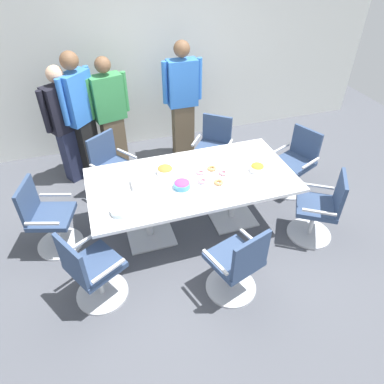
# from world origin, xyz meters

# --- Properties ---
(ground_plane) EXTENTS (10.00, 10.00, 0.01)m
(ground_plane) POSITION_xyz_m (0.00, 0.00, -0.01)
(ground_plane) COLOR #4C4F56
(back_wall) EXTENTS (8.00, 0.10, 2.80)m
(back_wall) POSITION_xyz_m (0.00, 2.40, 1.40)
(back_wall) COLOR silver
(back_wall) RESTS_ON ground
(conference_table) EXTENTS (2.40, 1.20, 0.75)m
(conference_table) POSITION_xyz_m (0.00, 0.00, 0.63)
(conference_table) COLOR white
(conference_table) RESTS_ON ground
(office_chair_0) EXTENTS (0.68, 0.68, 0.91)m
(office_chair_0) POSITION_xyz_m (0.12, -1.10, 0.41)
(office_chair_0) COLOR silver
(office_chair_0) RESTS_ON ground
(office_chair_1) EXTENTS (0.74, 0.74, 0.91)m
(office_chair_1) POSITION_xyz_m (1.40, -0.63, 0.41)
(office_chair_1) COLOR silver
(office_chair_1) RESTS_ON ground
(office_chair_2) EXTENTS (0.71, 0.71, 0.91)m
(office_chair_2) POSITION_xyz_m (1.63, 0.32, 0.41)
(office_chair_2) COLOR silver
(office_chair_2) RESTS_ON ground
(office_chair_3) EXTENTS (0.76, 0.76, 0.91)m
(office_chair_3) POSITION_xyz_m (0.66, 1.01, 0.41)
(office_chair_3) COLOR silver
(office_chair_3) RESTS_ON ground
(office_chair_4) EXTENTS (0.75, 0.75, 0.91)m
(office_chair_4) POSITION_xyz_m (-0.84, 0.96, 0.41)
(office_chair_4) COLOR silver
(office_chair_4) RESTS_ON ground
(office_chair_5) EXTENTS (0.68, 0.68, 0.91)m
(office_chair_5) POSITION_xyz_m (-1.68, 0.19, 0.41)
(office_chair_5) COLOR silver
(office_chair_5) RESTS_ON ground
(office_chair_6) EXTENTS (0.74, 0.74, 0.91)m
(office_chair_6) POSITION_xyz_m (-1.27, -0.73, 0.41)
(office_chair_6) COLOR silver
(office_chair_6) RESTS_ON ground
(person_standing_0) EXTENTS (0.57, 0.41, 1.70)m
(person_standing_0) POSITION_xyz_m (-1.32, 1.58, 0.88)
(person_standing_0) COLOR #232842
(person_standing_0) RESTS_ON ground
(person_standing_1) EXTENTS (0.48, 0.49, 1.84)m
(person_standing_1) POSITION_xyz_m (-1.11, 1.61, 0.97)
(person_standing_1) COLOR black
(person_standing_1) RESTS_ON ground
(person_standing_2) EXTENTS (0.61, 0.32, 1.71)m
(person_standing_2) POSITION_xyz_m (-0.70, 1.71, 0.89)
(person_standing_2) COLOR brown
(person_standing_2) RESTS_ON ground
(person_standing_3) EXTENTS (0.61, 0.24, 1.82)m
(person_standing_3) POSITION_xyz_m (0.40, 1.72, 0.96)
(person_standing_3) COLOR brown
(person_standing_3) RESTS_ON ground
(snack_bowl_pretzels) EXTENTS (0.20, 0.20, 0.09)m
(snack_bowl_pretzels) POSITION_xyz_m (-0.27, 0.21, 0.79)
(snack_bowl_pretzels) COLOR white
(snack_bowl_pretzels) RESTS_ON conference_table
(snack_bowl_chips_orange) EXTENTS (0.17, 0.17, 0.10)m
(snack_bowl_chips_orange) POSITION_xyz_m (0.79, -0.09, 0.80)
(snack_bowl_chips_orange) COLOR white
(snack_bowl_chips_orange) RESTS_ON conference_table
(snack_bowl_candy_mix) EXTENTS (0.19, 0.19, 0.09)m
(snack_bowl_candy_mix) POSITION_xyz_m (-0.16, -0.13, 0.79)
(snack_bowl_candy_mix) COLOR #4C9EC6
(snack_bowl_candy_mix) RESTS_ON conference_table
(donut_platter) EXTENTS (0.40, 0.40, 0.04)m
(donut_platter) POSITION_xyz_m (0.23, -0.04, 0.77)
(donut_platter) COLOR white
(donut_platter) RESTS_ON conference_table
(plate_stack) EXTENTS (0.24, 0.24, 0.05)m
(plate_stack) POSITION_xyz_m (-0.87, -0.34, 0.78)
(plate_stack) COLOR white
(plate_stack) RESTS_ON conference_table
(napkin_pile) EXTENTS (0.19, 0.19, 0.07)m
(napkin_pile) POSITION_xyz_m (-0.60, 0.06, 0.78)
(napkin_pile) COLOR white
(napkin_pile) RESTS_ON conference_table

